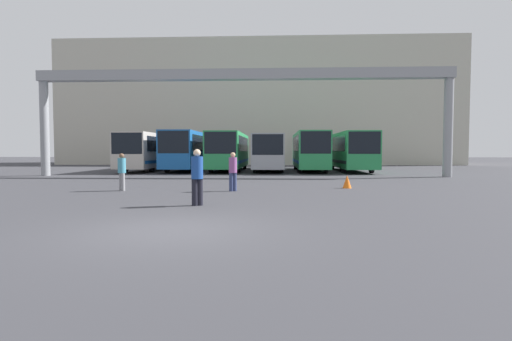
# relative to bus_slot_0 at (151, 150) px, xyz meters

# --- Properties ---
(ground_plane) EXTENTS (200.00, 200.00, 0.00)m
(ground_plane) POSITION_rel_bus_slot_0_xyz_m (8.81, -26.52, -1.86)
(ground_plane) COLOR #38383D
(building_backdrop) EXTENTS (50.69, 12.00, 15.59)m
(building_backdrop) POSITION_rel_bus_slot_0_xyz_m (8.81, 19.49, 5.94)
(building_backdrop) COLOR #B7B2A3
(building_backdrop) RESTS_ON ground
(overhead_gantry) EXTENTS (28.35, 0.80, 7.29)m
(overhead_gantry) POSITION_rel_bus_slot_0_xyz_m (8.81, -7.83, 4.25)
(overhead_gantry) COLOR gray
(overhead_gantry) RESTS_ON ground
(bus_slot_0) EXTENTS (2.57, 11.59, 3.22)m
(bus_slot_0) POSITION_rel_bus_slot_0_xyz_m (0.00, 0.00, 0.00)
(bus_slot_0) COLOR beige
(bus_slot_0) RESTS_ON ground
(bus_slot_1) EXTENTS (2.58, 10.89, 3.35)m
(bus_slot_1) POSITION_rel_bus_slot_0_xyz_m (3.52, -0.35, 0.07)
(bus_slot_1) COLOR #1959A5
(bus_slot_1) RESTS_ON ground
(bus_slot_2) EXTENTS (2.61, 11.84, 3.27)m
(bus_slot_2) POSITION_rel_bus_slot_0_xyz_m (7.05, 0.13, 0.03)
(bus_slot_2) COLOR #268C4C
(bus_slot_2) RESTS_ON ground
(bus_slot_3) EXTENTS (2.53, 11.89, 3.08)m
(bus_slot_3) POSITION_rel_bus_slot_0_xyz_m (10.57, 0.15, -0.08)
(bus_slot_3) COLOR #999EA5
(bus_slot_3) RESTS_ON ground
(bus_slot_4) EXTENTS (2.45, 10.92, 3.29)m
(bus_slot_4) POSITION_rel_bus_slot_0_xyz_m (14.09, -0.34, 0.04)
(bus_slot_4) COLOR #268C4C
(bus_slot_4) RESTS_ON ground
(bus_slot_5) EXTENTS (2.56, 10.95, 3.26)m
(bus_slot_5) POSITION_rel_bus_slot_0_xyz_m (17.62, -0.32, 0.02)
(bus_slot_5) COLOR #268C4C
(bus_slot_5) RESTS_ON ground
(pedestrian_mid_left) EXTENTS (0.34, 0.34, 1.65)m
(pedestrian_mid_left) POSITION_rel_bus_slot_0_xyz_m (4.38, -17.97, -0.98)
(pedestrian_mid_left) COLOR gray
(pedestrian_mid_left) RESTS_ON ground
(pedestrian_near_left) EXTENTS (0.38, 0.38, 1.81)m
(pedestrian_near_left) POSITION_rel_bus_slot_0_xyz_m (8.62, -22.52, -0.89)
(pedestrian_near_left) COLOR black
(pedestrian_near_left) RESTS_ON ground
(pedestrian_far_center) EXTENTS (0.35, 0.35, 1.69)m
(pedestrian_far_center) POSITION_rel_bus_slot_0_xyz_m (9.28, -17.92, -0.96)
(pedestrian_far_center) COLOR navy
(pedestrian_far_center) RESTS_ON ground
(traffic_cone) EXTENTS (0.42, 0.42, 0.61)m
(traffic_cone) POSITION_rel_bus_slot_0_xyz_m (14.51, -16.27, -1.55)
(traffic_cone) COLOR orange
(traffic_cone) RESTS_ON ground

